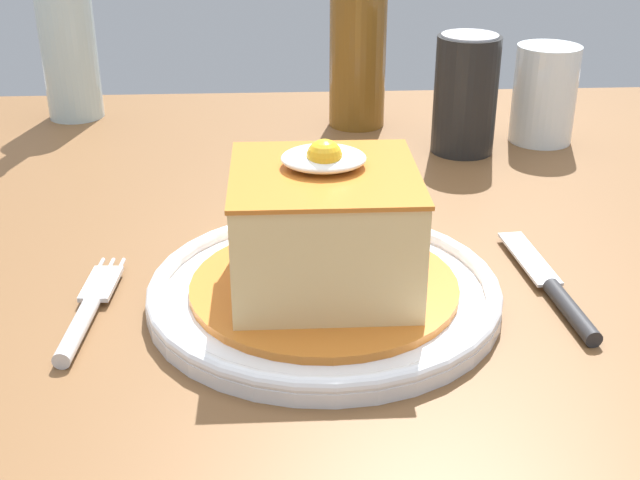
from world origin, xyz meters
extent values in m
cube|color=brown|center=(0.00, 0.00, 0.72)|extent=(1.15, 0.89, 0.04)
cylinder|color=white|center=(0.00, -0.11, 0.75)|extent=(0.25, 0.25, 0.01)
torus|color=white|center=(0.00, -0.11, 0.75)|extent=(0.25, 0.25, 0.01)
cylinder|color=#C66B23|center=(0.00, -0.11, 0.75)|extent=(0.19, 0.19, 0.01)
cube|color=#E5C684|center=(0.00, -0.11, 0.80)|extent=(0.12, 0.12, 0.08)
cube|color=#C66B23|center=(0.00, -0.11, 0.84)|extent=(0.13, 0.13, 0.00)
ellipsoid|color=white|center=(0.00, -0.10, 0.85)|extent=(0.06, 0.05, 0.01)
sphere|color=yellow|center=(0.00, -0.11, 0.85)|extent=(0.02, 0.02, 0.02)
cylinder|color=silver|center=(-0.17, -0.15, 0.75)|extent=(0.02, 0.08, 0.01)
cube|color=silver|center=(-0.16, -0.09, 0.75)|extent=(0.03, 0.05, 0.00)
cylinder|color=silver|center=(-0.15, -0.06, 0.75)|extent=(0.00, 0.03, 0.00)
cylinder|color=silver|center=(-0.16, -0.06, 0.75)|extent=(0.00, 0.03, 0.00)
cylinder|color=silver|center=(-0.17, -0.06, 0.75)|extent=(0.00, 0.03, 0.00)
cylinder|color=#262628|center=(0.17, -0.14, 0.75)|extent=(0.02, 0.08, 0.01)
cube|color=silver|center=(0.16, -0.06, 0.75)|extent=(0.03, 0.09, 0.00)
cylinder|color=black|center=(0.17, 0.20, 0.80)|extent=(0.07, 0.07, 0.12)
cylinder|color=silver|center=(0.17, 0.20, 0.86)|extent=(0.06, 0.06, 0.00)
cylinder|color=brown|center=(0.06, 0.30, 0.82)|extent=(0.06, 0.06, 0.15)
cylinder|color=#ADC6CC|center=(-0.27, 0.35, 0.82)|extent=(0.06, 0.06, 0.15)
cylinder|color=silver|center=(0.26, 0.23, 0.77)|extent=(0.06, 0.06, 0.06)
cylinder|color=silver|center=(0.26, 0.23, 0.79)|extent=(0.07, 0.07, 0.10)
camera|label=1|loc=(-0.03, -0.63, 1.04)|focal=46.77mm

